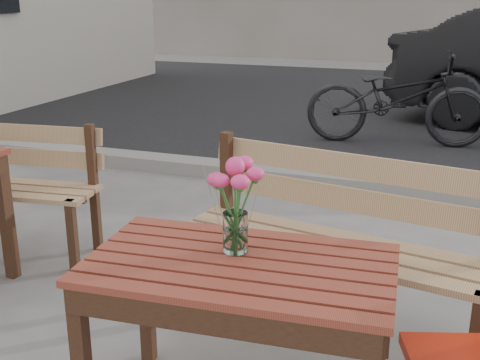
{
  "coord_description": "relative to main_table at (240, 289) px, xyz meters",
  "views": [
    {
      "loc": [
        0.66,
        -1.79,
        1.59
      ],
      "look_at": [
        -0.04,
        0.16,
        0.93
      ],
      "focal_mm": 45.0,
      "sensor_mm": 36.0,
      "label": 1
    }
  ],
  "objects": [
    {
      "name": "bicycle",
      "position": [
        0.09,
        4.69,
        -0.07
      ],
      "size": [
        1.95,
        0.87,
        0.99
      ],
      "primitive_type": "imported",
      "rotation": [
        0.0,
        0.0,
        1.68
      ],
      "color": "black",
      "rests_on": "ground"
    },
    {
      "name": "street",
      "position": [
        -0.0,
        5.03,
        -0.53
      ],
      "size": [
        30.0,
        8.12,
        0.12
      ],
      "color": "black",
      "rests_on": "ground"
    },
    {
      "name": "main_table",
      "position": [
        0.0,
        0.0,
        0.0
      ],
      "size": [
        1.13,
        0.71,
        0.67
      ],
      "rotation": [
        0.0,
        0.0,
        0.07
      ],
      "color": "maroon",
      "rests_on": "ground"
    },
    {
      "name": "main_vase",
      "position": [
        -0.04,
        0.07,
        0.33
      ],
      "size": [
        0.2,
        0.2,
        0.36
      ],
      "color": "white",
      "rests_on": "main_table"
    },
    {
      "name": "main_bench",
      "position": [
        0.22,
        0.79,
        -0.01
      ],
      "size": [
        1.52,
        0.69,
        0.91
      ],
      "rotation": [
        0.0,
        0.0,
        -0.18
      ],
      "color": "#986D4E",
      "rests_on": "ground"
    }
  ]
}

